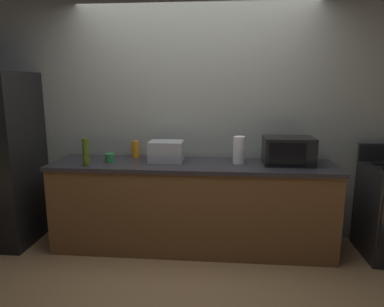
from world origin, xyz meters
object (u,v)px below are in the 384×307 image
at_px(bottle_dish_soap, 135,149).
at_px(toaster_oven, 166,151).
at_px(mug_green, 110,158).
at_px(microwave, 288,151).
at_px(bottle_olive_oil, 86,152).
at_px(paper_towel_roll, 239,150).

bearing_deg(bottle_dish_soap, toaster_oven, -25.33).
relative_size(bottle_dish_soap, mug_green, 1.96).
height_order(microwave, toaster_oven, microwave).
bearing_deg(microwave, bottle_dish_soap, 173.29).
relative_size(toaster_oven, bottle_olive_oil, 1.26).
xyz_separation_m(toaster_oven, paper_towel_roll, (0.73, -0.01, 0.03)).
xyz_separation_m(toaster_oven, bottle_olive_oil, (-0.74, -0.25, 0.03)).
bearing_deg(microwave, paper_towel_roll, 179.74).
distance_m(bottle_dish_soap, bottle_olive_oil, 0.57).
height_order(bottle_dish_soap, mug_green, bottle_dish_soap).
distance_m(toaster_oven, bottle_olive_oil, 0.78).
bearing_deg(mug_green, microwave, 1.96).
xyz_separation_m(paper_towel_roll, mug_green, (-1.30, -0.06, -0.09)).
bearing_deg(microwave, toaster_oven, 179.42).
relative_size(paper_towel_roll, bottle_dish_soap, 1.50).
height_order(microwave, bottle_dish_soap, microwave).
distance_m(toaster_oven, paper_towel_roll, 0.73).
bearing_deg(bottle_dish_soap, microwave, -6.71).
height_order(toaster_oven, bottle_olive_oil, bottle_olive_oil).
distance_m(toaster_oven, mug_green, 0.58).
relative_size(microwave, paper_towel_roll, 1.78).
relative_size(paper_towel_roll, mug_green, 2.94).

